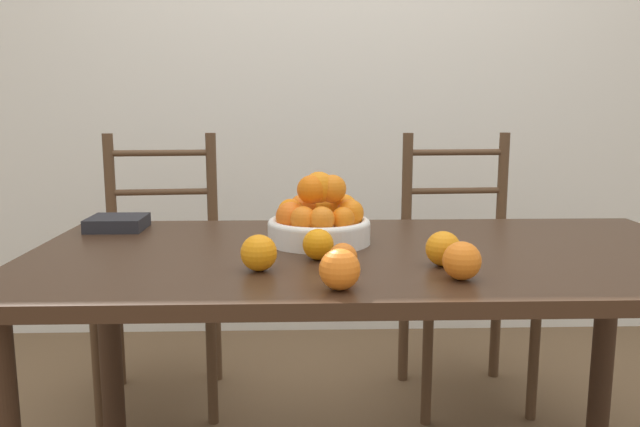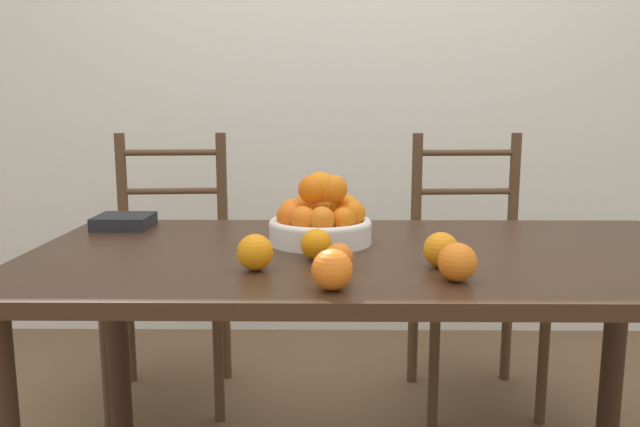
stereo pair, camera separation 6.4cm
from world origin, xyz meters
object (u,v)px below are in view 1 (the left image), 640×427
at_px(orange_loose_0, 259,253).
at_px(orange_loose_3, 340,269).
at_px(orange_loose_1, 443,249).
at_px(orange_loose_2, 318,244).
at_px(orange_loose_4, 462,261).
at_px(chair_right, 463,274).
at_px(orange_loose_5, 343,257).
at_px(book_stack, 117,223).
at_px(fruit_bowl, 319,219).
at_px(chair_left, 160,276).

relative_size(orange_loose_0, orange_loose_3, 0.98).
xyz_separation_m(orange_loose_1, orange_loose_2, (-0.28, 0.07, -0.00)).
bearing_deg(orange_loose_4, orange_loose_1, 96.24).
bearing_deg(orange_loose_4, chair_right, 74.60).
xyz_separation_m(orange_loose_0, orange_loose_5, (0.18, -0.01, -0.01)).
height_order(orange_loose_1, book_stack, orange_loose_1).
relative_size(fruit_bowl, orange_loose_5, 4.27).
relative_size(fruit_bowl, orange_loose_3, 3.30).
bearing_deg(chair_left, book_stack, -98.30).
height_order(orange_loose_3, chair_right, chair_right).
distance_m(orange_loose_2, chair_right, 1.03).
xyz_separation_m(orange_loose_5, chair_left, (-0.61, 0.92, -0.29)).
xyz_separation_m(orange_loose_1, chair_left, (-0.84, 0.88, -0.30)).
distance_m(orange_loose_2, orange_loose_3, 0.25).
distance_m(fruit_bowl, orange_loose_5, 0.30).
bearing_deg(orange_loose_5, chair_right, 60.73).
xyz_separation_m(fruit_bowl, orange_loose_1, (0.27, -0.26, -0.02)).
distance_m(fruit_bowl, orange_loose_2, 0.19).
xyz_separation_m(orange_loose_4, chair_right, (0.27, 0.99, -0.30)).
xyz_separation_m(fruit_bowl, orange_loose_4, (0.29, -0.37, -0.02)).
distance_m(orange_loose_4, orange_loose_5, 0.25).
bearing_deg(book_stack, orange_loose_2, -33.99).
xyz_separation_m(orange_loose_5, chair_right, (0.52, 0.92, -0.29)).
height_order(orange_loose_0, chair_right, chair_right).
relative_size(orange_loose_2, chair_left, 0.07).
distance_m(orange_loose_0, orange_loose_5, 0.18).
bearing_deg(orange_loose_3, orange_loose_1, 36.23).
relative_size(orange_loose_1, orange_loose_2, 1.08).
xyz_separation_m(orange_loose_0, orange_loose_4, (0.43, -0.09, -0.00)).
relative_size(fruit_bowl, chair_left, 0.27).
xyz_separation_m(orange_loose_2, chair_right, (0.57, 0.81, -0.30)).
bearing_deg(fruit_bowl, orange_loose_5, -81.91).
distance_m(orange_loose_2, chair_left, 1.03).
bearing_deg(fruit_bowl, orange_loose_4, -52.51).
relative_size(orange_loose_0, book_stack, 0.50).
height_order(orange_loose_2, chair_left, chair_left).
relative_size(orange_loose_0, chair_right, 0.08).
bearing_deg(fruit_bowl, orange_loose_1, -43.23).
relative_size(orange_loose_1, book_stack, 0.50).
bearing_deg(orange_loose_1, orange_loose_0, -175.85).
bearing_deg(chair_left, orange_loose_2, -60.69).
bearing_deg(orange_loose_4, orange_loose_0, 168.66).
relative_size(orange_loose_1, chair_left, 0.08).
distance_m(orange_loose_0, orange_loose_1, 0.42).
xyz_separation_m(orange_loose_3, orange_loose_4, (0.26, 0.06, -0.00)).
height_order(orange_loose_1, chair_left, chair_left).
height_order(orange_loose_5, chair_right, chair_right).
relative_size(orange_loose_5, book_stack, 0.40).
xyz_separation_m(fruit_bowl, chair_right, (0.56, 0.62, -0.32)).
bearing_deg(orange_loose_2, chair_right, 55.03).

